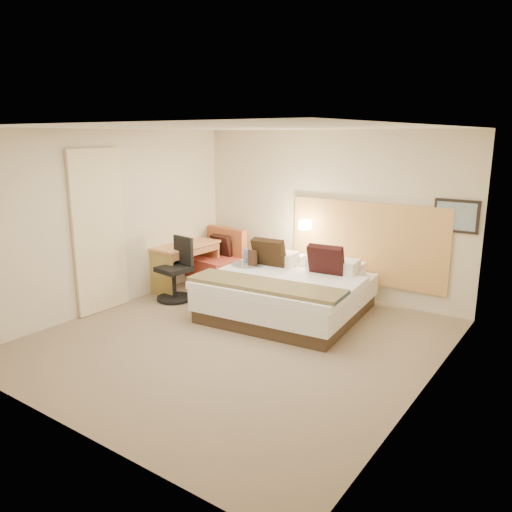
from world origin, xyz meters
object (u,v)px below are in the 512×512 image
Objects in this scene: desk at (187,254)px; side_table at (248,280)px; desk_chair at (177,275)px; bed at (288,292)px; lounge_chair at (217,260)px.

side_table is at bearing 0.44° from desk.
side_table is 0.50× the size of desk.
bed is at bearing 14.07° from desk_chair.
desk is 1.24× the size of desk_chair.
desk_chair is (0.16, -1.24, 0.04)m from lounge_chair.
bed is at bearing -9.25° from side_table.
lounge_chair is at bearing 77.44° from desk.
lounge_chair is 1.34m from side_table.
desk_chair is at bearing -61.95° from desk.
bed is 2.39× the size of lounge_chair.
desk_chair reaches higher than desk.
side_table is at bearing 30.58° from desk_chair.
side_table is 0.61× the size of desk_chair.
desk_chair is at bearing -149.42° from side_table.
lounge_chair is 0.78× the size of desk.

